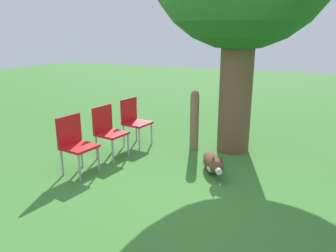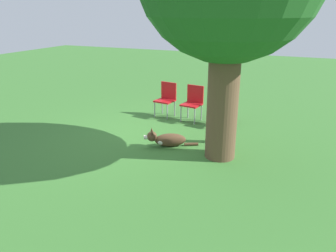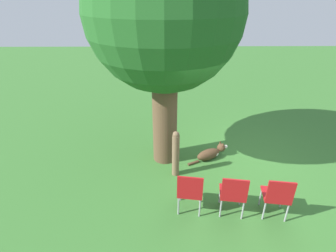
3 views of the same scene
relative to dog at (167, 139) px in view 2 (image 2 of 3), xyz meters
The scene contains 6 objects.
ground_plane 0.51m from the dog, 130.43° to the right, with size 30.00×30.00×0.00m, color #38702D.
dog is the anchor object (origin of this frame).
fence_post 1.14m from the dog, 124.47° to the left, with size 0.16×0.16×1.07m.
red_chair_0 2.06m from the dog, 156.25° to the right, with size 0.48×0.50×0.87m.
red_chair_1 1.82m from the dog, behind, with size 0.48×0.50×0.87m.
red_chair_2 1.88m from the dog, 158.54° to the left, with size 0.48×0.50×0.87m.
Camera 2 is at (5.91, 2.83, 2.60)m, focal length 35.00 mm.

